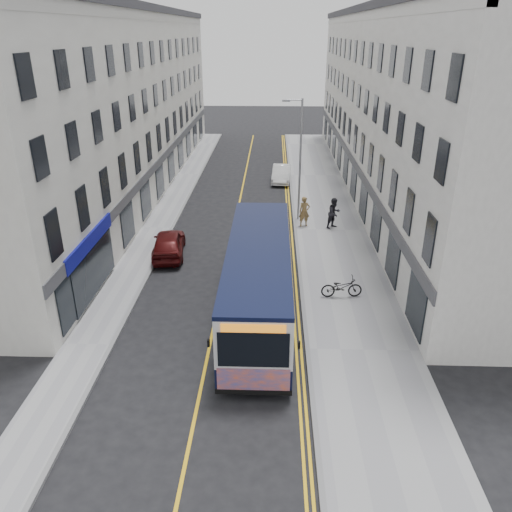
# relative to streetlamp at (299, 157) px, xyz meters

# --- Properties ---
(ground) EXTENTS (140.00, 140.00, 0.00)m
(ground) POSITION_rel_streetlamp_xyz_m (-4.17, -14.00, -4.38)
(ground) COLOR black
(ground) RESTS_ON ground
(pavement_east) EXTENTS (4.50, 64.00, 0.12)m
(pavement_east) POSITION_rel_streetlamp_xyz_m (2.08, -2.00, -4.32)
(pavement_east) COLOR gray
(pavement_east) RESTS_ON ground
(pavement_west) EXTENTS (2.00, 64.00, 0.12)m
(pavement_west) POSITION_rel_streetlamp_xyz_m (-9.17, -2.00, -4.32)
(pavement_west) COLOR gray
(pavement_west) RESTS_ON ground
(kerb_east) EXTENTS (0.18, 64.00, 0.13)m
(kerb_east) POSITION_rel_streetlamp_xyz_m (-0.17, -2.00, -4.32)
(kerb_east) COLOR slate
(kerb_east) RESTS_ON ground
(kerb_west) EXTENTS (0.18, 64.00, 0.13)m
(kerb_west) POSITION_rel_streetlamp_xyz_m (-8.17, -2.00, -4.32)
(kerb_west) COLOR slate
(kerb_west) RESTS_ON ground
(road_centre_line) EXTENTS (0.12, 64.00, 0.01)m
(road_centre_line) POSITION_rel_streetlamp_xyz_m (-4.17, -2.00, -4.38)
(road_centre_line) COLOR yellow
(road_centre_line) RESTS_ON ground
(road_dbl_yellow_inner) EXTENTS (0.10, 64.00, 0.01)m
(road_dbl_yellow_inner) POSITION_rel_streetlamp_xyz_m (-0.62, -2.00, -4.38)
(road_dbl_yellow_inner) COLOR yellow
(road_dbl_yellow_inner) RESTS_ON ground
(road_dbl_yellow_outer) EXTENTS (0.10, 64.00, 0.01)m
(road_dbl_yellow_outer) POSITION_rel_streetlamp_xyz_m (-0.42, -2.00, -4.38)
(road_dbl_yellow_outer) COLOR yellow
(road_dbl_yellow_outer) RESTS_ON ground
(terrace_east) EXTENTS (6.00, 46.00, 13.00)m
(terrace_east) POSITION_rel_streetlamp_xyz_m (7.33, 7.00, 2.12)
(terrace_east) COLOR white
(terrace_east) RESTS_ON ground
(terrace_west) EXTENTS (6.00, 46.00, 13.00)m
(terrace_west) POSITION_rel_streetlamp_xyz_m (-13.17, 7.00, 2.12)
(terrace_west) COLOR white
(terrace_west) RESTS_ON ground
(streetlamp) EXTENTS (1.32, 0.18, 8.00)m
(streetlamp) POSITION_rel_streetlamp_xyz_m (0.00, 0.00, 0.00)
(streetlamp) COLOR #9B9DA3
(streetlamp) RESTS_ON ground
(city_bus) EXTENTS (2.74, 11.75, 3.42)m
(city_bus) POSITION_rel_streetlamp_xyz_m (-2.23, -12.47, -2.51)
(city_bus) COLOR black
(city_bus) RESTS_ON ground
(bicycle) EXTENTS (2.01, 0.84, 1.03)m
(bicycle) POSITION_rel_streetlamp_xyz_m (1.69, -10.86, -3.75)
(bicycle) COLOR black
(bicycle) RESTS_ON pavement_east
(pedestrian_near) EXTENTS (0.79, 0.60, 1.96)m
(pedestrian_near) POSITION_rel_streetlamp_xyz_m (0.40, -1.36, -3.28)
(pedestrian_near) COLOR brown
(pedestrian_near) RESTS_ON pavement_east
(pedestrian_far) EXTENTS (1.22, 1.20, 1.99)m
(pedestrian_far) POSITION_rel_streetlamp_xyz_m (2.30, -1.61, -3.27)
(pedestrian_far) COLOR #222227
(pedestrian_far) RESTS_ON pavement_east
(car_white) EXTENTS (1.70, 4.22, 1.36)m
(car_white) POSITION_rel_streetlamp_xyz_m (-0.97, 9.51, -3.70)
(car_white) COLOR white
(car_white) RESTS_ON ground
(car_maroon) EXTENTS (2.23, 4.50, 1.48)m
(car_maroon) POSITION_rel_streetlamp_xyz_m (-7.57, -6.07, -3.64)
(car_maroon) COLOR #450B0B
(car_maroon) RESTS_ON ground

